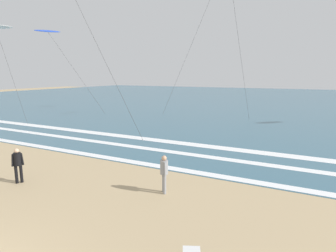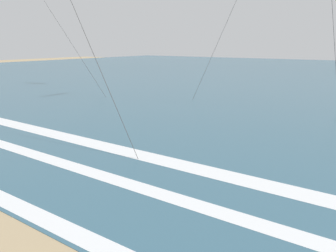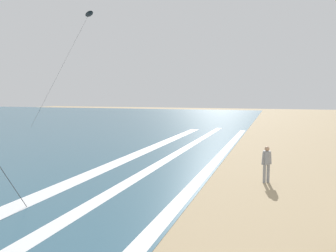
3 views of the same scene
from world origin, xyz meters
TOP-DOWN VIEW (x-y plane):
  - wave_foam_shoreline at (0.94, 10.14)m, footprint 43.34×0.56m
  - wave_foam_mid_break at (1.06, 12.97)m, footprint 46.64×0.64m
  - wave_foam_outer_break at (-1.71, 15.32)m, footprint 47.55×0.94m
  - surfer_mid_group at (2.13, 7.27)m, footprint 0.39×0.45m
  - kite_black_high_left at (25.63, 30.80)m, footprint 8.68×5.21m

SIDE VIEW (x-z plane):
  - wave_foam_shoreline at x=0.94m, z-range 0.01..0.02m
  - wave_foam_mid_break at x=1.06m, z-range 0.01..0.02m
  - wave_foam_outer_break at x=-1.71m, z-range 0.01..0.02m
  - surfer_mid_group at x=2.13m, z-range 0.16..1.76m
  - kite_black_high_left at x=25.63m, z-range 7.07..21.87m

